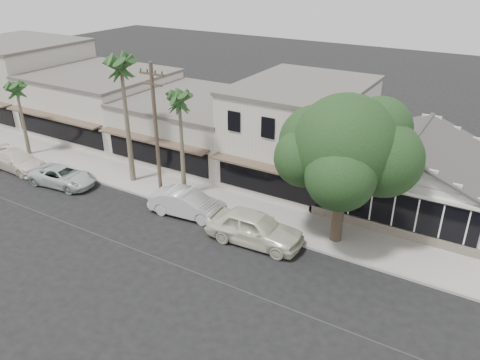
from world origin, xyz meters
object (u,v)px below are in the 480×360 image
Objects in this scene: utility_pole at (156,131)px; car_3 at (18,161)px; car_0 at (254,228)px; car_2 at (63,176)px; shade_tree at (345,148)px; car_1 at (187,204)px.

utility_pole is 13.07m from car_3.
car_0 reaches higher than car_2.
shade_tree is (18.77, 3.15, 4.89)m from car_2.
car_0 is at bearing -9.05° from utility_pole.
car_3 is at bearing 88.10° from car_0.
car_3 reaches higher than car_2.
utility_pole is at bearing 69.32° from car_1.
utility_pole is at bearing -172.91° from shade_tree.
car_3 is at bearing -172.61° from shade_tree.
car_1 reaches higher than car_2.
car_0 is 1.10× the size of car_3.
utility_pole is at bearing -80.66° from car_3.
car_1 is at bearing -90.73° from car_2.
utility_pole is at bearing 77.78° from car_0.
shade_tree reaches higher than car_3.
car_1 is at bearing 80.53° from car_0.
car_0 reaches higher than car_1.
car_2 is 0.96× the size of car_3.
shade_tree is at bearing -80.95° from car_3.
car_0 is 1.13× the size of car_1.
shade_tree is at bearing -58.49° from car_0.
car_3 is (-5.00, 0.06, 0.06)m from car_2.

